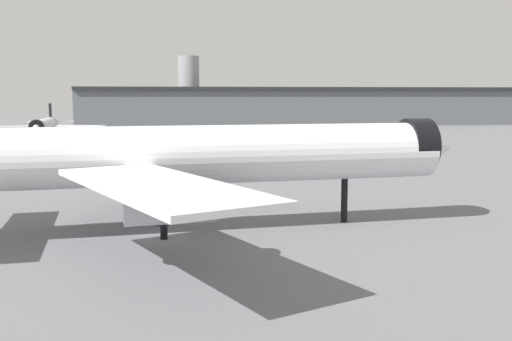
{
  "coord_description": "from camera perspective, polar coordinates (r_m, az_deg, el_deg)",
  "views": [
    {
      "loc": [
        3.86,
        -54.37,
        13.12
      ],
      "look_at": [
        9.34,
        4.09,
        5.72
      ],
      "focal_mm": 41.64,
      "sensor_mm": 36.0,
      "label": 1
    }
  ],
  "objects": [
    {
      "name": "airliner_far_taxiway",
      "position": [
        179.79,
        -19.62,
        4.11
      ],
      "size": [
        33.79,
        37.31,
        10.84
      ],
      "rotation": [
        0.0,
        0.0,
        4.83
      ],
      "color": "white",
      "rests_on": "ground"
    },
    {
      "name": "ground",
      "position": [
        56.06,
        -9.21,
        -6.45
      ],
      "size": [
        900.0,
        900.0,
        0.0
      ],
      "primitive_type": "plane",
      "color": "slate"
    },
    {
      "name": "airliner_near_gate",
      "position": [
        57.68,
        -7.04,
        1.35
      ],
      "size": [
        58.45,
        52.79,
        16.59
      ],
      "rotation": [
        0.0,
        0.0,
        0.15
      ],
      "color": "white",
      "rests_on": "ground"
    },
    {
      "name": "terminal_building",
      "position": [
        271.52,
        4.83,
        6.23
      ],
      "size": [
        205.2,
        37.25,
        30.41
      ],
      "rotation": [
        0.0,
        0.0,
        0.04
      ],
      "color": "slate",
      "rests_on": "ground"
    }
  ]
}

